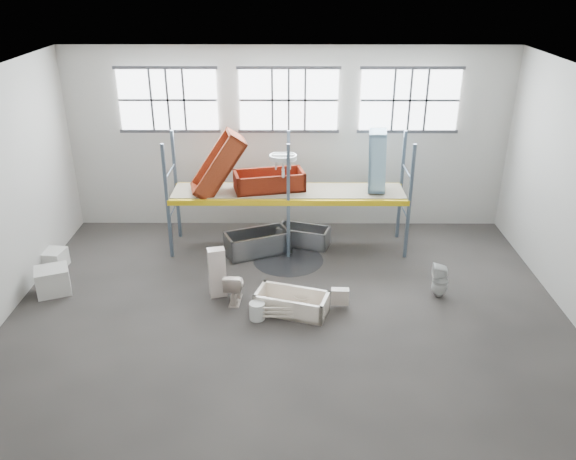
{
  "coord_description": "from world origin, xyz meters",
  "views": [
    {
      "loc": [
        0.06,
        -10.36,
        6.89
      ],
      "look_at": [
        0.0,
        1.5,
        1.4
      ],
      "focal_mm": 36.03,
      "sensor_mm": 36.0,
      "label": 1
    }
  ],
  "objects_px": {
    "toilet_beige": "(235,286)",
    "steel_tub_right": "(303,236)",
    "carton_near": "(53,281)",
    "bathtub_beige": "(292,303)",
    "steel_tub_left": "(257,243)",
    "rust_tub_flat": "(269,181)",
    "cistern_tall": "(217,272)",
    "blue_tub_upright": "(377,161)",
    "toilet_white": "(440,281)",
    "bucket": "(257,311)"
  },
  "relations": [
    {
      "from": "steel_tub_left",
      "to": "bucket",
      "type": "relative_size",
      "value": 4.2
    },
    {
      "from": "bucket",
      "to": "steel_tub_right",
      "type": "bearing_deg",
      "value": 73.74
    },
    {
      "from": "toilet_beige",
      "to": "steel_tub_right",
      "type": "xyz_separation_m",
      "value": [
        1.58,
        2.89,
        -0.13
      ]
    },
    {
      "from": "toilet_beige",
      "to": "rust_tub_flat",
      "type": "xyz_separation_m",
      "value": [
        0.69,
        2.84,
        1.45
      ]
    },
    {
      "from": "toilet_white",
      "to": "steel_tub_left",
      "type": "xyz_separation_m",
      "value": [
        -4.23,
        2.13,
        -0.1
      ]
    },
    {
      "from": "toilet_beige",
      "to": "rust_tub_flat",
      "type": "relative_size",
      "value": 0.42
    },
    {
      "from": "blue_tub_upright",
      "to": "bathtub_beige",
      "type": "bearing_deg",
      "value": -123.72
    },
    {
      "from": "cistern_tall",
      "to": "steel_tub_right",
      "type": "height_order",
      "value": "cistern_tall"
    },
    {
      "from": "steel_tub_left",
      "to": "carton_near",
      "type": "bearing_deg",
      "value": -156.25
    },
    {
      "from": "toilet_beige",
      "to": "steel_tub_right",
      "type": "height_order",
      "value": "toilet_beige"
    },
    {
      "from": "rust_tub_flat",
      "to": "cistern_tall",
      "type": "bearing_deg",
      "value": -112.91
    },
    {
      "from": "toilet_white",
      "to": "rust_tub_flat",
      "type": "height_order",
      "value": "rust_tub_flat"
    },
    {
      "from": "bucket",
      "to": "toilet_beige",
      "type": "bearing_deg",
      "value": 126.54
    },
    {
      "from": "cistern_tall",
      "to": "carton_near",
      "type": "height_order",
      "value": "cistern_tall"
    },
    {
      "from": "carton_near",
      "to": "bucket",
      "type": "bearing_deg",
      "value": -12.72
    },
    {
      "from": "toilet_beige",
      "to": "cistern_tall",
      "type": "distance_m",
      "value": 0.52
    },
    {
      "from": "toilet_beige",
      "to": "toilet_white",
      "type": "distance_m",
      "value": 4.61
    },
    {
      "from": "steel_tub_left",
      "to": "steel_tub_right",
      "type": "relative_size",
      "value": 1.2
    },
    {
      "from": "cistern_tall",
      "to": "toilet_beige",
      "type": "bearing_deg",
      "value": -45.67
    },
    {
      "from": "rust_tub_flat",
      "to": "bucket",
      "type": "xyz_separation_m",
      "value": [
        -0.16,
        -3.56,
        -1.63
      ]
    },
    {
      "from": "rust_tub_flat",
      "to": "blue_tub_upright",
      "type": "height_order",
      "value": "blue_tub_upright"
    },
    {
      "from": "cistern_tall",
      "to": "steel_tub_right",
      "type": "distance_m",
      "value": 3.33
    },
    {
      "from": "steel_tub_left",
      "to": "rust_tub_flat",
      "type": "relative_size",
      "value": 0.92
    },
    {
      "from": "steel_tub_left",
      "to": "bucket",
      "type": "bearing_deg",
      "value": -87.15
    },
    {
      "from": "rust_tub_flat",
      "to": "blue_tub_upright",
      "type": "relative_size",
      "value": 1.17
    },
    {
      "from": "steel_tub_left",
      "to": "rust_tub_flat",
      "type": "xyz_separation_m",
      "value": [
        0.31,
        0.48,
        1.52
      ]
    },
    {
      "from": "rust_tub_flat",
      "to": "carton_near",
      "type": "relative_size",
      "value": 2.46
    },
    {
      "from": "cistern_tall",
      "to": "toilet_white",
      "type": "relative_size",
      "value": 1.46
    },
    {
      "from": "bathtub_beige",
      "to": "bucket",
      "type": "distance_m",
      "value": 0.79
    },
    {
      "from": "bucket",
      "to": "carton_near",
      "type": "xyz_separation_m",
      "value": [
        -4.72,
        1.07,
        0.12
      ]
    },
    {
      "from": "toilet_beige",
      "to": "carton_near",
      "type": "height_order",
      "value": "toilet_beige"
    },
    {
      "from": "bathtub_beige",
      "to": "steel_tub_left",
      "type": "xyz_separation_m",
      "value": [
        -0.89,
        2.79,
        0.07
      ]
    },
    {
      "from": "cistern_tall",
      "to": "bucket",
      "type": "xyz_separation_m",
      "value": [
        0.94,
        -0.96,
        -0.39
      ]
    },
    {
      "from": "toilet_beige",
      "to": "carton_near",
      "type": "relative_size",
      "value": 1.04
    },
    {
      "from": "steel_tub_left",
      "to": "blue_tub_upright",
      "type": "bearing_deg",
      "value": 7.72
    },
    {
      "from": "bathtub_beige",
      "to": "steel_tub_right",
      "type": "bearing_deg",
      "value": 101.75
    },
    {
      "from": "toilet_beige",
      "to": "cistern_tall",
      "type": "bearing_deg",
      "value": -26.74
    },
    {
      "from": "bathtub_beige",
      "to": "carton_near",
      "type": "bearing_deg",
      "value": -170.97
    },
    {
      "from": "toilet_white",
      "to": "steel_tub_left",
      "type": "relative_size",
      "value": 0.49
    },
    {
      "from": "steel_tub_left",
      "to": "blue_tub_upright",
      "type": "xyz_separation_m",
      "value": [
        3.03,
        0.41,
        2.1
      ]
    },
    {
      "from": "blue_tub_upright",
      "to": "cistern_tall",
      "type": "bearing_deg",
      "value": -146.53
    },
    {
      "from": "carton_near",
      "to": "bathtub_beige",
      "type": "bearing_deg",
      "value": -8.13
    },
    {
      "from": "steel_tub_left",
      "to": "rust_tub_flat",
      "type": "height_order",
      "value": "rust_tub_flat"
    },
    {
      "from": "toilet_beige",
      "to": "bucket",
      "type": "relative_size",
      "value": 1.94
    },
    {
      "from": "bathtub_beige",
      "to": "steel_tub_right",
      "type": "relative_size",
      "value": 1.14
    },
    {
      "from": "toilet_beige",
      "to": "blue_tub_upright",
      "type": "bearing_deg",
      "value": -136.57
    },
    {
      "from": "cistern_tall",
      "to": "rust_tub_flat",
      "type": "bearing_deg",
      "value": 52.49
    },
    {
      "from": "bathtub_beige",
      "to": "steel_tub_left",
      "type": "height_order",
      "value": "steel_tub_left"
    },
    {
      "from": "toilet_beige",
      "to": "carton_near",
      "type": "xyz_separation_m",
      "value": [
        -4.19,
        0.35,
        -0.07
      ]
    },
    {
      "from": "toilet_white",
      "to": "blue_tub_upright",
      "type": "height_order",
      "value": "blue_tub_upright"
    }
  ]
}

